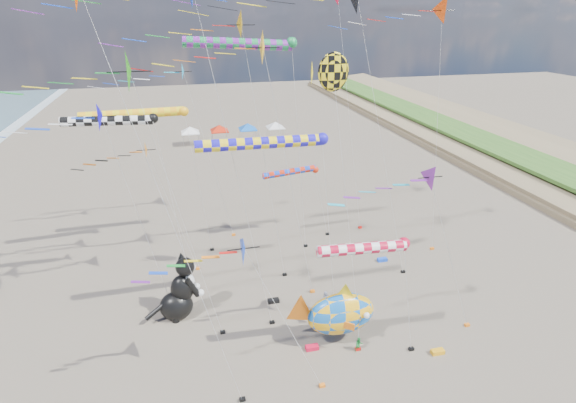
% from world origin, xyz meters
% --- Properties ---
extents(delta_kite_0, '(7.50, 1.60, 12.58)m').
position_xyz_m(delta_kite_0, '(-10.52, 18.51, 11.37)').
color(delta_kite_0, orange).
rests_on(delta_kite_0, ground).
extents(delta_kite_1, '(11.00, 1.74, 17.48)m').
position_xyz_m(delta_kite_1, '(-8.12, 24.36, 16.16)').
color(delta_kite_1, '#1A97D4').
rests_on(delta_kite_1, ground).
extents(delta_kite_4, '(10.97, 2.42, 20.77)m').
position_xyz_m(delta_kite_4, '(-2.13, 12.58, 19.29)').
color(delta_kite_4, yellow).
rests_on(delta_kite_4, ground).
extents(delta_kite_5, '(11.21, 2.33, 22.91)m').
position_xyz_m(delta_kite_5, '(11.62, 16.74, 21.44)').
color(delta_kite_5, '#EF460B').
rests_on(delta_kite_5, ground).
extents(delta_kite_7, '(11.26, 2.57, 19.98)m').
position_xyz_m(delta_kite_7, '(-10.34, 9.19, 18.45)').
color(delta_kite_7, '#249815').
rests_on(delta_kite_7, ground).
extents(delta_kite_8, '(10.70, 1.82, 13.26)m').
position_xyz_m(delta_kite_8, '(6.19, 5.64, 11.99)').
color(delta_kite_8, '#73208C').
rests_on(delta_kite_8, ground).
extents(delta_kite_9, '(11.89, 2.20, 21.92)m').
position_xyz_m(delta_kite_9, '(-4.14, 15.62, 20.47)').
color(delta_kite_9, '#DEA109').
rests_on(delta_kite_9, ground).
extents(delta_kite_10, '(9.16, 1.99, 10.81)m').
position_xyz_m(delta_kite_10, '(-4.74, 2.64, 9.52)').
color(delta_kite_10, '#0633D9').
rests_on(delta_kite_10, ground).
extents(delta_kite_11, '(10.89, 2.02, 16.69)m').
position_xyz_m(delta_kite_11, '(-13.83, 12.68, 15.32)').
color(delta_kite_11, '#1308E3').
rests_on(delta_kite_11, ground).
extents(windsock_0, '(7.17, 0.74, 8.97)m').
position_xyz_m(windsock_0, '(2.52, 4.29, 8.54)').
color(windsock_0, red).
rests_on(windsock_0, ground).
extents(windsock_1, '(6.95, 0.66, 7.66)m').
position_xyz_m(windsock_1, '(2.47, 22.16, 7.26)').
color(windsock_1, red).
rests_on(windsock_1, ground).
extents(windsock_2, '(10.48, 0.91, 19.67)m').
position_xyz_m(windsock_2, '(-2.09, 20.26, 19.15)').
color(windsock_2, '#188743').
rests_on(windsock_2, ground).
extents(windsock_3, '(7.90, 0.72, 14.83)m').
position_xyz_m(windsock_3, '(-12.26, 16.11, 14.38)').
color(windsock_3, black).
rests_on(windsock_3, ground).
extents(windsock_4, '(10.04, 0.82, 14.14)m').
position_xyz_m(windsock_4, '(-11.01, 21.74, 13.68)').
color(windsock_4, '#FFB015').
rests_on(windsock_4, ground).
extents(windsock_5, '(9.84, 0.81, 14.43)m').
position_xyz_m(windsock_5, '(-2.51, 9.45, 13.96)').
color(windsock_5, '#1D14D1').
rests_on(windsock_5, ground).
extents(angelfish_kite, '(3.74, 3.02, 19.14)m').
position_xyz_m(angelfish_kite, '(2.54, 12.27, 17.67)').
color(angelfish_kite, yellow).
rests_on(angelfish_kite, ground).
extents(cat_inflatable, '(4.18, 2.83, 5.16)m').
position_xyz_m(cat_inflatable, '(-8.98, 12.03, 2.58)').
color(cat_inflatable, black).
rests_on(cat_inflatable, ground).
extents(fish_inflatable, '(6.46, 3.32, 4.95)m').
position_xyz_m(fish_inflatable, '(1.74, 6.20, 2.51)').
color(fish_inflatable, blue).
rests_on(fish_inflatable, ground).
extents(person_adult, '(0.71, 0.51, 1.83)m').
position_xyz_m(person_adult, '(1.95, 9.80, 0.92)').
color(person_adult, slate).
rests_on(person_adult, ground).
extents(child_green, '(0.55, 0.43, 1.12)m').
position_xyz_m(child_green, '(2.80, 5.07, 0.56)').
color(child_green, '#1C8B36').
rests_on(child_green, ground).
extents(child_blue, '(0.67, 0.66, 1.14)m').
position_xyz_m(child_blue, '(0.37, 8.75, 0.57)').
color(child_blue, '#332FAF').
rests_on(child_blue, ground).
extents(kite_bag_0, '(0.90, 0.44, 0.30)m').
position_xyz_m(kite_bag_0, '(9.55, 15.85, 0.15)').
color(kite_bag_0, blue).
rests_on(kite_bag_0, ground).
extents(kite_bag_1, '(0.90, 0.44, 0.30)m').
position_xyz_m(kite_bag_1, '(7.97, 3.56, 0.15)').
color(kite_bag_1, orange).
rests_on(kite_bag_1, ground).
extents(kite_bag_2, '(0.90, 0.44, 0.30)m').
position_xyz_m(kite_bag_2, '(-1.72, 11.98, 0.15)').
color(kite_bag_2, black).
rests_on(kite_bag_2, ground).
extents(kite_bag_3, '(0.90, 0.44, 0.30)m').
position_xyz_m(kite_bag_3, '(-0.27, 6.02, 0.15)').
color(kite_bag_3, red).
rests_on(kite_bag_3, ground).
extents(tent_row, '(19.20, 4.20, 3.80)m').
position_xyz_m(tent_row, '(1.50, 60.00, 3.15)').
color(tent_row, white).
rests_on(tent_row, ground).
extents(parked_car, '(3.37, 1.59, 1.11)m').
position_xyz_m(parked_car, '(13.40, 58.00, 0.56)').
color(parked_car, '#26262D').
rests_on(parked_car, ground).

